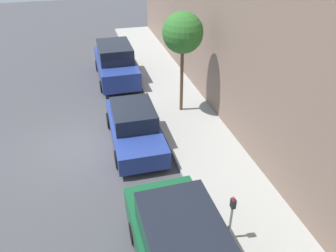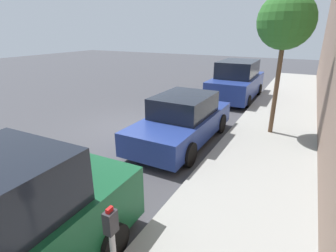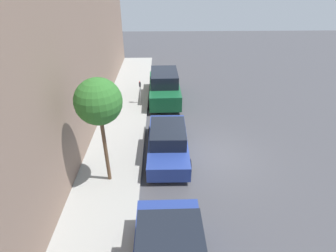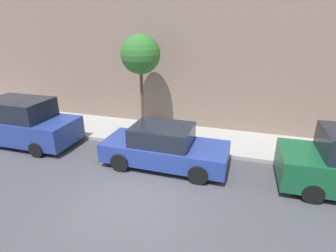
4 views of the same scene
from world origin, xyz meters
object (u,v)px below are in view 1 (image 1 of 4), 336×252
parked_sedan_second (134,126)px  parked_suv_third (116,63)px  parking_meter_near (232,214)px  street_tree (183,33)px

parked_sedan_second → parked_suv_third: (0.09, 6.46, 0.21)m
parking_meter_near → street_tree: street_tree is taller
parked_suv_third → street_tree: bearing=-62.7°
parking_meter_near → street_tree: (0.84, 7.28, 2.62)m
street_tree → parking_meter_near: bearing=-96.6°
parked_sedan_second → parking_meter_near: size_ratio=3.06×
parking_meter_near → street_tree: bearing=83.4°
parked_suv_third → street_tree: (2.38, -4.62, 2.74)m
parked_suv_third → parking_meter_near: parked_suv_third is taller
parked_sedan_second → street_tree: (2.47, 1.83, 2.95)m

